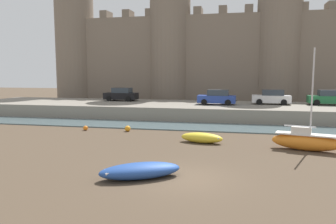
{
  "coord_description": "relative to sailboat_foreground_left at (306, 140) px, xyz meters",
  "views": [
    {
      "loc": [
        2.35,
        -14.63,
        4.91
      ],
      "look_at": [
        -1.85,
        4.89,
        2.5
      ],
      "focal_mm": 35.0,
      "sensor_mm": 36.0,
      "label": 1
    }
  ],
  "objects": [
    {
      "name": "ground_plane",
      "position": [
        -6.61,
        -7.07,
        -0.64
      ],
      "size": [
        160.0,
        160.0,
        0.0
      ],
      "primitive_type": "plane",
      "color": "#4C3D2D"
    },
    {
      "name": "water_channel",
      "position": [
        -6.61,
        7.39,
        -0.59
      ],
      "size": [
        80.0,
        4.5,
        0.1
      ],
      "primitive_type": "cube",
      "color": "slate",
      "rests_on": "ground"
    },
    {
      "name": "quay_road",
      "position": [
        -6.61,
        14.64,
        0.07
      ],
      "size": [
        57.23,
        10.0,
        1.42
      ],
      "primitive_type": "cube",
      "color": "gray",
      "rests_on": "ground"
    },
    {
      "name": "castle",
      "position": [
        -6.61,
        25.69,
        7.59
      ],
      "size": [
        51.77,
        6.54,
        21.4
      ],
      "color": "#7A6B5B",
      "rests_on": "ground"
    },
    {
      "name": "sailboat_foreground_left",
      "position": [
        0.0,
        0.0,
        0.0
      ],
      "size": [
        4.31,
        2.08,
        6.43
      ],
      "color": "orange",
      "rests_on": "ground"
    },
    {
      "name": "rowboat_near_channel_right",
      "position": [
        -8.64,
        -7.52,
        -0.26
      ],
      "size": [
        4.01,
        3.02,
        0.74
      ],
      "color": "#234793",
      "rests_on": "ground"
    },
    {
      "name": "rowboat_near_channel_left",
      "position": [
        -6.7,
        0.87,
        -0.27
      ],
      "size": [
        3.13,
        1.5,
        0.72
      ],
      "color": "yellow",
      "rests_on": "ground"
    },
    {
      "name": "mooring_buoy_near_channel",
      "position": [
        -16.96,
        3.77,
        -0.44
      ],
      "size": [
        0.4,
        0.4,
        0.4
      ],
      "primitive_type": "sphere",
      "color": "orange",
      "rests_on": "ground"
    },
    {
      "name": "mooring_buoy_near_shore",
      "position": [
        -13.27,
        4.05,
        -0.4
      ],
      "size": [
        0.49,
        0.49,
        0.49
      ],
      "primitive_type": "sphere",
      "color": "orange",
      "rests_on": "ground"
    },
    {
      "name": "car_quay_west",
      "position": [
        -18.49,
        16.76,
        1.56
      ],
      "size": [
        4.14,
        1.96,
        1.62
      ],
      "color": "black",
      "rests_on": "quay_road"
    },
    {
      "name": "car_quay_centre_east",
      "position": [
        -6.52,
        14.37,
        1.56
      ],
      "size": [
        4.14,
        1.96,
        1.62
      ],
      "color": "#263F99",
      "rests_on": "quay_road"
    },
    {
      "name": "car_quay_east",
      "position": [
        -0.66,
        15.91,
        1.56
      ],
      "size": [
        4.14,
        1.96,
        1.62
      ],
      "color": "silver",
      "rests_on": "quay_road"
    },
    {
      "name": "car_quay_centre_west",
      "position": [
        5.29,
        16.41,
        1.56
      ],
      "size": [
        4.14,
        1.96,
        1.62
      ],
      "color": "#1E6638",
      "rests_on": "quay_road"
    }
  ]
}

